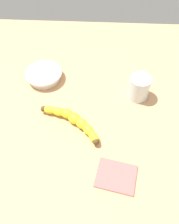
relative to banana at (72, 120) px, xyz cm
name	(u,v)px	position (x,y,z in cm)	size (l,w,h in cm)	color
wooden_tabletop	(96,120)	(8.08, 2.71, -3.43)	(120.00, 120.00, 3.00)	tan
banana	(72,120)	(0.00, 0.00, 0.00)	(21.55, 14.85, 3.85)	yellow
smoothie_glass	(138,88)	(23.07, 13.98, 2.41)	(7.72, 7.72, 9.20)	silver
ceramic_bowl	(43,74)	(-13.52, 21.29, 0.35)	(14.59, 14.59, 3.76)	white
folded_napkin	(115,176)	(14.53, -18.59, -1.63)	(11.71, 9.53, 0.60)	#BC6660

